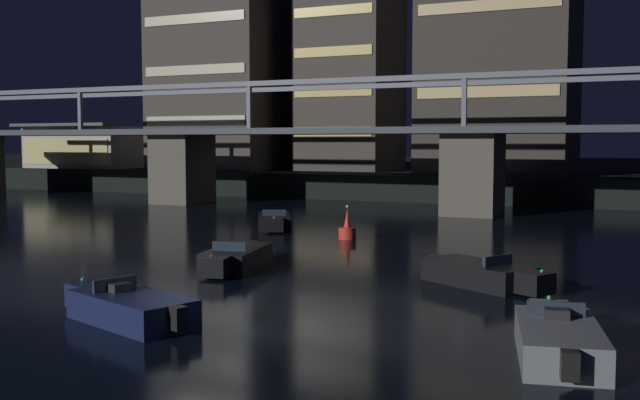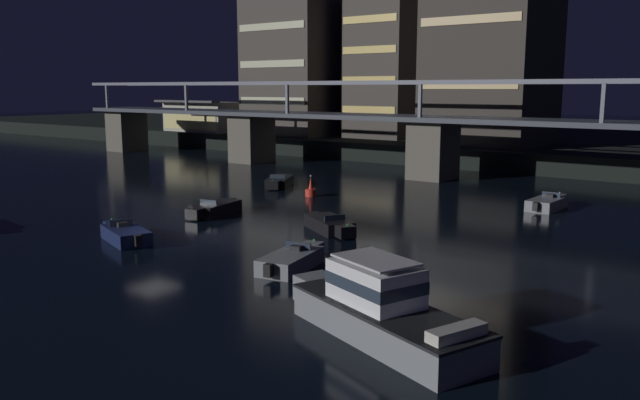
# 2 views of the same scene
# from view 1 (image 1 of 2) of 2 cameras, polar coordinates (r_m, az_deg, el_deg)

# --- Properties ---
(ground_plane) EXTENTS (400.00, 400.00, 0.00)m
(ground_plane) POSITION_cam_1_polar(r_m,az_deg,el_deg) (20.49, -9.53, -9.63)
(ground_plane) COLOR black
(far_riverbank) EXTENTS (240.00, 80.00, 2.20)m
(far_riverbank) POSITION_cam_1_polar(r_m,az_deg,el_deg) (98.93, 17.73, 2.04)
(far_riverbank) COLOR black
(far_riverbank) RESTS_ON ground
(river_bridge) EXTENTS (100.94, 6.40, 9.38)m
(river_bridge) POSITION_cam_1_polar(r_m,az_deg,el_deg) (51.44, 11.75, 3.49)
(river_bridge) COLOR #605B51
(river_bridge) RESTS_ON ground
(tower_west_low) EXTENTS (12.11, 13.69, 24.65)m
(tower_west_low) POSITION_cam_1_polar(r_m,az_deg,el_deg) (78.26, -6.90, 11.36)
(tower_west_low) COLOR #423D38
(tower_west_low) RESTS_ON far_riverbank
(tower_west_tall) EXTENTS (8.58, 9.39, 19.29)m
(tower_west_tall) POSITION_cam_1_polar(r_m,az_deg,el_deg) (74.35, 2.40, 9.68)
(tower_west_tall) COLOR #423D38
(tower_west_tall) RESTS_ON far_riverbank
(waterfront_pavilion) EXTENTS (12.40, 7.40, 4.70)m
(waterfront_pavilion) POSITION_cam_1_polar(r_m,az_deg,el_deg) (83.40, -17.72, 3.92)
(waterfront_pavilion) COLOR #B2AD9E
(waterfront_pavilion) RESTS_ON far_riverbank
(speedboat_near_center) EXTENTS (2.52, 5.22, 1.16)m
(speedboat_near_center) POSITION_cam_1_polar(r_m,az_deg,el_deg) (29.25, -6.58, -4.51)
(speedboat_near_center) COLOR black
(speedboat_near_center) RESTS_ON ground
(speedboat_near_right) EXTENTS (3.48, 4.90, 1.16)m
(speedboat_near_right) POSITION_cam_1_polar(r_m,az_deg,el_deg) (42.60, -3.56, -1.66)
(speedboat_near_right) COLOR black
(speedboat_near_right) RESTS_ON ground
(speedboat_mid_left) EXTENTS (4.86, 3.62, 1.16)m
(speedboat_mid_left) POSITION_cam_1_polar(r_m,az_deg,el_deg) (26.25, 12.49, -5.62)
(speedboat_mid_left) COLOR black
(speedboat_mid_left) RESTS_ON ground
(speedboat_far_left) EXTENTS (2.56, 5.22, 1.16)m
(speedboat_far_left) POSITION_cam_1_polar(r_m,az_deg,el_deg) (18.29, 17.89, -10.17)
(speedboat_far_left) COLOR gray
(speedboat_far_left) RESTS_ON ground
(speedboat_far_center) EXTENTS (5.12, 2.99, 1.16)m
(speedboat_far_center) POSITION_cam_1_polar(r_m,az_deg,el_deg) (21.32, -14.63, -8.01)
(speedboat_far_center) COLOR #19234C
(speedboat_far_center) RESTS_ON ground
(channel_buoy) EXTENTS (0.90, 0.90, 1.76)m
(channel_buoy) POSITION_cam_1_polar(r_m,az_deg,el_deg) (37.93, 2.12, -2.32)
(channel_buoy) COLOR red
(channel_buoy) RESTS_ON ground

